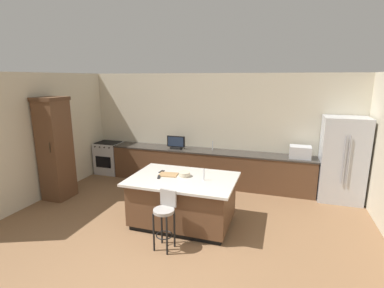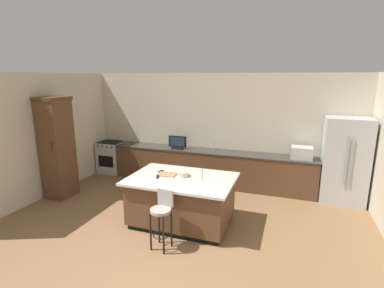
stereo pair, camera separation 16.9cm
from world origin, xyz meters
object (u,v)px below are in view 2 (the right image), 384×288
at_px(refrigerator, 344,161).
at_px(range_oven, 112,157).
at_px(tv_monitor, 177,143).
at_px(cell_phone, 161,171).
at_px(tv_remote, 158,177).
at_px(cabinet_tower, 57,146).
at_px(cutting_board, 167,174).
at_px(fruit_bowl, 183,174).
at_px(bar_stool_center, 162,215).
at_px(microwave, 302,153).
at_px(kitchen_island, 182,200).

distance_m(refrigerator, range_oven, 6.14).
distance_m(tv_monitor, cell_phone, 1.99).
height_order(tv_monitor, tv_remote, tv_monitor).
relative_size(tv_monitor, tv_remote, 2.87).
height_order(cabinet_tower, cutting_board, cabinet_tower).
distance_m(range_oven, fruit_bowl, 3.77).
height_order(bar_stool_center, cell_phone, bar_stool_center).
xyz_separation_m(cabinet_tower, fruit_bowl, (3.18, -0.19, -0.25)).
bearing_deg(tv_monitor, tv_remote, -77.09).
bearing_deg(microwave, refrigerator, -3.66).
bearing_deg(cutting_board, microwave, 40.81).
bearing_deg(cutting_board, tv_monitor, 106.96).
bearing_deg(range_oven, fruit_bowl, -34.27).
relative_size(kitchen_island, refrigerator, 1.03).
relative_size(refrigerator, cutting_board, 5.44).
xyz_separation_m(kitchen_island, bar_stool_center, (0.00, -0.88, 0.12)).
xyz_separation_m(cabinet_tower, tv_monitor, (2.22, 1.87, -0.15)).
bearing_deg(cell_phone, kitchen_island, -17.60).
bearing_deg(tv_monitor, range_oven, 178.64).
bearing_deg(microwave, tv_remote, -138.20).
relative_size(kitchen_island, fruit_bowl, 9.16).
bearing_deg(cell_phone, microwave, 40.63).
bearing_deg(cutting_board, cabinet_tower, 175.73).
relative_size(bar_stool_center, cell_phone, 6.53).
height_order(range_oven, cutting_board, cutting_board).
bearing_deg(refrigerator, tv_remote, -147.05).
bearing_deg(fruit_bowl, tv_monitor, 115.00).
height_order(cabinet_tower, cell_phone, cabinet_tower).
height_order(range_oven, tv_remote, tv_remote).
bearing_deg(range_oven, refrigerator, -0.52).
relative_size(tv_remote, cutting_board, 0.48).
relative_size(microwave, tv_remote, 2.82).
bearing_deg(cabinet_tower, refrigerator, 16.67).
xyz_separation_m(kitchen_island, tv_remote, (-0.44, -0.12, 0.46)).
bearing_deg(tv_remote, refrigerator, 14.33).
xyz_separation_m(range_oven, cabinet_tower, (-0.09, -1.92, 0.75)).
height_order(range_oven, microwave, microwave).
xyz_separation_m(kitchen_island, cell_phone, (-0.52, 0.21, 0.45)).
height_order(refrigerator, cell_phone, refrigerator).
bearing_deg(bar_stool_center, kitchen_island, 98.09).
bearing_deg(tv_remote, cabinet_tower, 153.21).
bearing_deg(bar_stool_center, cell_phone, 123.62).
bearing_deg(microwave, bar_stool_center, -124.82).
distance_m(refrigerator, fruit_bowl, 3.66).
relative_size(refrigerator, tv_monitor, 3.93).
bearing_deg(cabinet_tower, kitchen_island, -4.95).
distance_m(range_oven, cabinet_tower, 2.06).
xyz_separation_m(range_oven, fruit_bowl, (3.08, -2.10, 0.50)).
height_order(microwave, cutting_board, microwave).
height_order(bar_stool_center, fruit_bowl, fruit_bowl).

